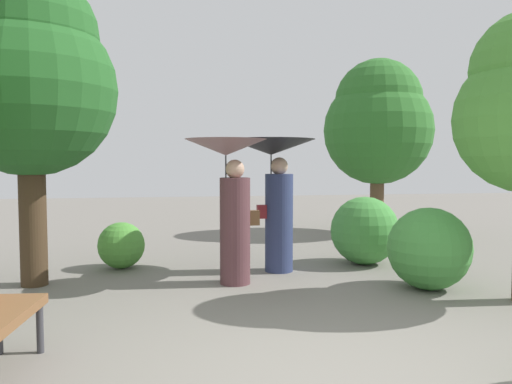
{
  "coord_description": "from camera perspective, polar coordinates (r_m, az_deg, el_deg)",
  "views": [
    {
      "loc": [
        -1.23,
        -3.35,
        1.64
      ],
      "look_at": [
        0.0,
        3.67,
        1.21
      ],
      "focal_mm": 34.58,
      "sensor_mm": 36.0,
      "label": 1
    }
  ],
  "objects": [
    {
      "name": "tree_mid_left",
      "position": [
        7.21,
        -24.78,
        12.28
      ],
      "size": [
        2.25,
        2.25,
        4.16
      ],
      "color": "#42301E",
      "rests_on": "ground"
    },
    {
      "name": "person_right",
      "position": [
        7.32,
        2.13,
        1.78
      ],
      "size": [
        1.31,
        1.31,
        1.98
      ],
      "rotation": [
        0.0,
        0.0,
        1.64
      ],
      "color": "navy",
      "rests_on": "ground"
    },
    {
      "name": "bush_far_side",
      "position": [
        7.92,
        -15.32,
        -5.97
      ],
      "size": [
        0.71,
        0.71,
        0.71
      ],
      "primitive_type": "sphere",
      "color": "#4C9338",
      "rests_on": "ground"
    },
    {
      "name": "tree_mid_right",
      "position": [
        11.61,
        13.93,
        7.9
      ],
      "size": [
        2.45,
        2.45,
        3.96
      ],
      "color": "brown",
      "rests_on": "ground"
    },
    {
      "name": "bush_path_right",
      "position": [
        6.75,
        19.39,
        -6.19
      ],
      "size": [
        1.06,
        1.06,
        1.06
      ],
      "primitive_type": "sphere",
      "color": "#428C3D",
      "rests_on": "ground"
    },
    {
      "name": "person_left",
      "position": [
        6.58,
        -2.97,
        0.54
      ],
      "size": [
        1.09,
        1.09,
        1.95
      ],
      "rotation": [
        0.0,
        0.0,
        1.64
      ],
      "color": "#563338",
      "rests_on": "ground"
    },
    {
      "name": "bush_behind_bench",
      "position": [
        8.1,
        12.46,
        -4.37
      ],
      "size": [
        1.09,
        1.09,
        1.09
      ],
      "primitive_type": "sphere",
      "color": "#428C3D",
      "rests_on": "ground"
    }
  ]
}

